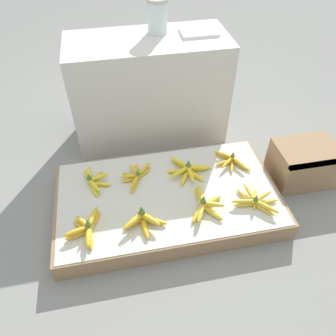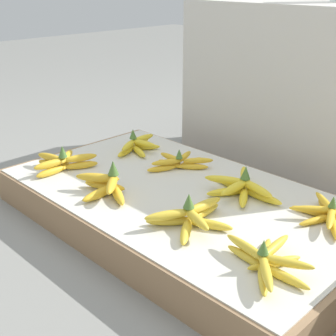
# 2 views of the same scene
# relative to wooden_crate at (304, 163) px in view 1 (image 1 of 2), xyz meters

# --- Properties ---
(ground_plane) EXTENTS (10.00, 10.00, 0.00)m
(ground_plane) POSITION_rel_wooden_crate_xyz_m (-0.89, -0.07, -0.13)
(ground_plane) COLOR gray
(display_platform) EXTENTS (1.28, 0.73, 0.12)m
(display_platform) POSITION_rel_wooden_crate_xyz_m (-0.89, -0.07, -0.07)
(display_platform) COLOR #997551
(display_platform) RESTS_ON ground_plane
(back_vendor_table) EXTENTS (1.03, 0.46, 0.71)m
(back_vendor_table) POSITION_rel_wooden_crate_xyz_m (-0.87, 0.67, 0.23)
(back_vendor_table) COLOR beige
(back_vendor_table) RESTS_ON ground_plane
(wooden_crate) EXTENTS (0.38, 0.28, 0.25)m
(wooden_crate) POSITION_rel_wooden_crate_xyz_m (0.00, 0.00, 0.00)
(wooden_crate) COLOR #997551
(wooden_crate) RESTS_ON ground_plane
(banana_bunch_front_left) EXTENTS (0.20, 0.25, 0.10)m
(banana_bunch_front_left) POSITION_rel_wooden_crate_xyz_m (-1.35, -0.25, 0.03)
(banana_bunch_front_left) COLOR gold
(banana_bunch_front_left) RESTS_ON display_platform
(banana_bunch_front_midleft) EXTENTS (0.25, 0.18, 0.11)m
(banana_bunch_front_midleft) POSITION_rel_wooden_crate_xyz_m (-1.06, -0.27, 0.03)
(banana_bunch_front_midleft) COLOR gold
(banana_bunch_front_midleft) RESTS_ON display_platform
(banana_bunch_front_midright) EXTENTS (0.22, 0.27, 0.10)m
(banana_bunch_front_midright) POSITION_rel_wooden_crate_xyz_m (-0.71, -0.22, 0.03)
(banana_bunch_front_midright) COLOR gold
(banana_bunch_front_midright) RESTS_ON display_platform
(banana_bunch_front_right) EXTENTS (0.27, 0.25, 0.09)m
(banana_bunch_front_right) POSITION_rel_wooden_crate_xyz_m (-0.43, -0.25, 0.02)
(banana_bunch_front_right) COLOR gold
(banana_bunch_front_right) RESTS_ON display_platform
(banana_bunch_middle_left) EXTENTS (0.17, 0.24, 0.09)m
(banana_bunch_middle_left) POSITION_rel_wooden_crate_xyz_m (-1.30, 0.08, 0.02)
(banana_bunch_middle_left) COLOR yellow
(banana_bunch_middle_left) RESTS_ON display_platform
(banana_bunch_middle_midleft) EXTENTS (0.20, 0.25, 0.08)m
(banana_bunch_middle_midleft) POSITION_rel_wooden_crate_xyz_m (-1.06, 0.08, 0.02)
(banana_bunch_middle_midleft) COLOR gold
(banana_bunch_middle_midleft) RESTS_ON display_platform
(banana_bunch_middle_midright) EXTENTS (0.28, 0.25, 0.10)m
(banana_bunch_middle_midright) POSITION_rel_wooden_crate_xyz_m (-0.74, 0.06, 0.03)
(banana_bunch_middle_midright) COLOR yellow
(banana_bunch_middle_midright) RESTS_ON display_platform
(banana_bunch_middle_right) EXTENTS (0.21, 0.21, 0.08)m
(banana_bunch_middle_right) POSITION_rel_wooden_crate_xyz_m (-0.45, 0.09, 0.02)
(banana_bunch_middle_right) COLOR gold
(banana_bunch_middle_right) RESTS_ON display_platform
(glass_jar) EXTENTS (0.13, 0.13, 0.20)m
(glass_jar) POSITION_rel_wooden_crate_xyz_m (-0.79, 0.75, 0.69)
(glass_jar) COLOR silver
(glass_jar) RESTS_ON back_vendor_table
(foam_tray_white) EXTENTS (0.23, 0.16, 0.02)m
(foam_tray_white) POSITION_rel_wooden_crate_xyz_m (-0.54, 0.69, 0.60)
(foam_tray_white) COLOR white
(foam_tray_white) RESTS_ON back_vendor_table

